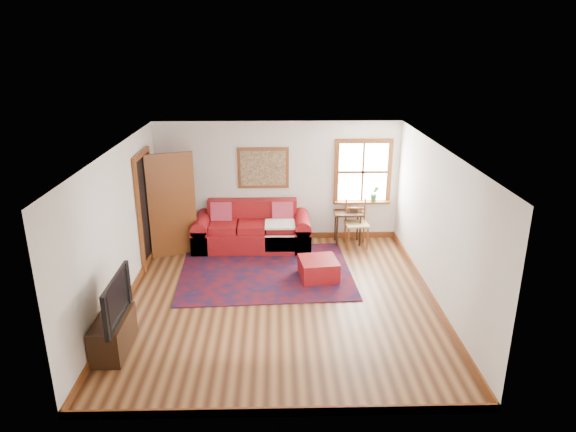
{
  "coord_description": "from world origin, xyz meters",
  "views": [
    {
      "loc": [
        -0.04,
        -7.49,
        4.08
      ],
      "look_at": [
        0.16,
        0.6,
        1.25
      ],
      "focal_mm": 32.0,
      "sensor_mm": 36.0,
      "label": 1
    }
  ],
  "objects_px": {
    "red_leather_sofa": "(252,232)",
    "media_cabinet": "(113,334)",
    "red_ottoman": "(318,269)",
    "ladder_back_chair": "(356,221)",
    "side_table": "(348,218)"
  },
  "relations": [
    {
      "from": "red_ottoman",
      "to": "side_table",
      "type": "height_order",
      "value": "side_table"
    },
    {
      "from": "red_leather_sofa",
      "to": "red_ottoman",
      "type": "xyz_separation_m",
      "value": [
        1.23,
        -1.52,
        -0.12
      ]
    },
    {
      "from": "side_table",
      "to": "ladder_back_chair",
      "type": "xyz_separation_m",
      "value": [
        0.15,
        -0.12,
        -0.04
      ]
    },
    {
      "from": "side_table",
      "to": "ladder_back_chair",
      "type": "bearing_deg",
      "value": -36.91
    },
    {
      "from": "ladder_back_chair",
      "to": "media_cabinet",
      "type": "xyz_separation_m",
      "value": [
        -3.87,
        -3.68,
        -0.27
      ]
    },
    {
      "from": "red_leather_sofa",
      "to": "side_table",
      "type": "distance_m",
      "value": 1.99
    },
    {
      "from": "media_cabinet",
      "to": "red_leather_sofa",
      "type": "bearing_deg",
      "value": 64.49
    },
    {
      "from": "red_ottoman",
      "to": "media_cabinet",
      "type": "height_order",
      "value": "media_cabinet"
    },
    {
      "from": "red_leather_sofa",
      "to": "media_cabinet",
      "type": "relative_size",
      "value": 2.58
    },
    {
      "from": "red_ottoman",
      "to": "ladder_back_chair",
      "type": "distance_m",
      "value": 1.81
    },
    {
      "from": "red_leather_sofa",
      "to": "ladder_back_chair",
      "type": "relative_size",
      "value": 2.44
    },
    {
      "from": "red_leather_sofa",
      "to": "side_table",
      "type": "xyz_separation_m",
      "value": [
        1.97,
        0.13,
        0.26
      ]
    },
    {
      "from": "red_leather_sofa",
      "to": "media_cabinet",
      "type": "height_order",
      "value": "red_leather_sofa"
    },
    {
      "from": "red_ottoman",
      "to": "media_cabinet",
      "type": "relative_size",
      "value": 0.71
    },
    {
      "from": "red_ottoman",
      "to": "ladder_back_chair",
      "type": "relative_size",
      "value": 0.67
    }
  ]
}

